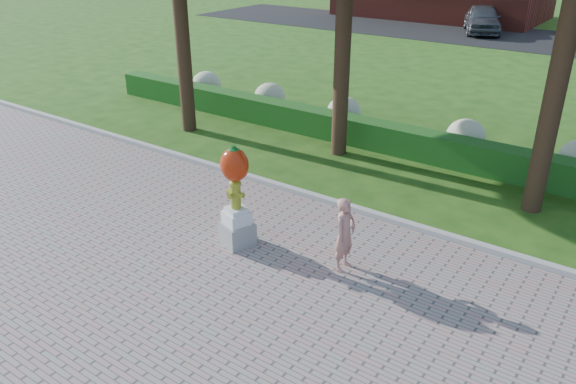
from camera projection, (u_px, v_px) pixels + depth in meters
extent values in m
plane|color=#1F4812|center=(269.00, 267.00, 10.84)|extent=(100.00, 100.00, 0.00)
cube|color=#ADADA5|center=(347.00, 207.00, 13.02)|extent=(40.00, 0.18, 0.15)
cube|color=#1D4614|center=(418.00, 144.00, 15.83)|extent=(24.00, 0.70, 0.80)
ellipsoid|color=#B2B58A|center=(206.00, 85.00, 21.20)|extent=(1.10, 1.10, 0.99)
ellipsoid|color=#B2B58A|center=(270.00, 97.00, 19.64)|extent=(1.10, 1.10, 0.99)
ellipsoid|color=#B2B58A|center=(344.00, 112.00, 18.07)|extent=(1.10, 1.10, 0.99)
ellipsoid|color=#B2B58A|center=(466.00, 136.00, 15.98)|extent=(1.10, 1.10, 0.99)
cube|color=black|center=(569.00, 43.00, 31.48)|extent=(50.00, 8.00, 0.02)
cylinder|color=black|center=(181.00, 23.00, 16.74)|extent=(0.44, 0.44, 6.72)
cylinder|color=black|center=(343.00, 46.00, 14.99)|extent=(0.44, 0.44, 6.16)
cylinder|color=black|center=(564.00, 51.00, 11.51)|extent=(0.44, 0.44, 7.28)
cube|color=gray|center=(237.00, 233.00, 11.49)|extent=(0.74, 0.74, 0.47)
cube|color=silver|center=(237.00, 218.00, 11.33)|extent=(0.60, 0.60, 0.26)
cube|color=silver|center=(236.00, 210.00, 11.26)|extent=(0.48, 0.48, 0.09)
cylinder|color=olive|center=(236.00, 196.00, 11.12)|extent=(0.21, 0.21, 0.53)
ellipsoid|color=olive|center=(235.00, 184.00, 11.01)|extent=(0.24, 0.24, 0.17)
cylinder|color=olive|center=(230.00, 191.00, 11.18)|extent=(0.11, 0.10, 0.10)
cylinder|color=olive|center=(241.00, 195.00, 11.02)|extent=(0.11, 0.10, 0.10)
cylinder|color=olive|center=(231.00, 196.00, 11.00)|extent=(0.11, 0.11, 0.11)
cylinder|color=olive|center=(235.00, 180.00, 10.98)|extent=(0.08, 0.08, 0.05)
ellipsoid|color=#AB2509|center=(234.00, 165.00, 10.84)|extent=(0.59, 0.53, 0.68)
ellipsoid|color=#AB2509|center=(228.00, 164.00, 10.93)|extent=(0.29, 0.29, 0.43)
ellipsoid|color=#AB2509|center=(241.00, 168.00, 10.76)|extent=(0.29, 0.29, 0.43)
cylinder|color=#125118|center=(234.00, 148.00, 10.69)|extent=(0.09, 0.09, 0.11)
ellipsoid|color=#125118|center=(234.00, 150.00, 10.70)|extent=(0.23, 0.23, 0.08)
imported|color=#B47667|center=(345.00, 234.00, 10.44)|extent=(0.35, 0.54, 1.47)
imported|color=#474B4F|center=(483.00, 19.00, 34.28)|extent=(3.65, 5.22, 1.65)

